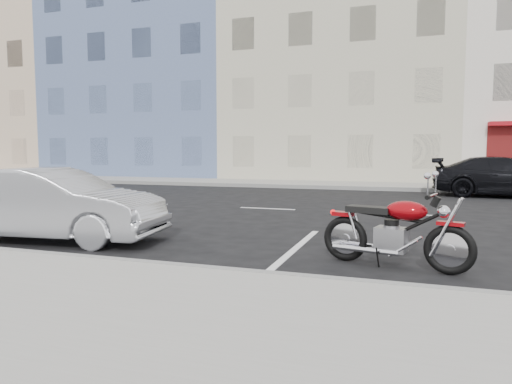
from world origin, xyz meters
TOP-DOWN VIEW (x-y plane):
  - ground at (0.00, 0.00)m, footprint 120.00×120.00m
  - sidewalk_far at (-5.00, 8.70)m, footprint 80.00×3.40m
  - curb_far at (-5.00, 7.00)m, footprint 80.00×0.12m
  - bldg_far_west at (-26.00, 16.30)m, footprint 12.00×12.00m
  - bldg_blue at (-14.00, 16.30)m, footprint 12.00×12.00m
  - bldg_cream at (-2.00, 16.30)m, footprint 12.00×12.00m
  - motorcycle at (2.32, -5.84)m, footprint 2.07×0.84m
  - sedan_silver at (-4.32, -5.63)m, footprint 4.13×1.86m
  - car_far at (5.03, 5.76)m, footprint 5.08×2.50m

SIDE VIEW (x-z plane):
  - ground at x=0.00m, z-range 0.00..0.00m
  - sidewalk_far at x=-5.00m, z-range 0.00..0.15m
  - curb_far at x=-5.00m, z-range 0.00..0.16m
  - motorcycle at x=2.32m, z-range -0.05..1.01m
  - sedan_silver at x=-4.32m, z-range 0.00..1.32m
  - car_far at x=5.03m, z-range 0.00..1.42m
  - bldg_cream at x=-2.00m, z-range 0.00..11.50m
  - bldg_far_west at x=-26.00m, z-range 0.00..12.00m
  - bldg_blue at x=-14.00m, z-range 0.00..13.00m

